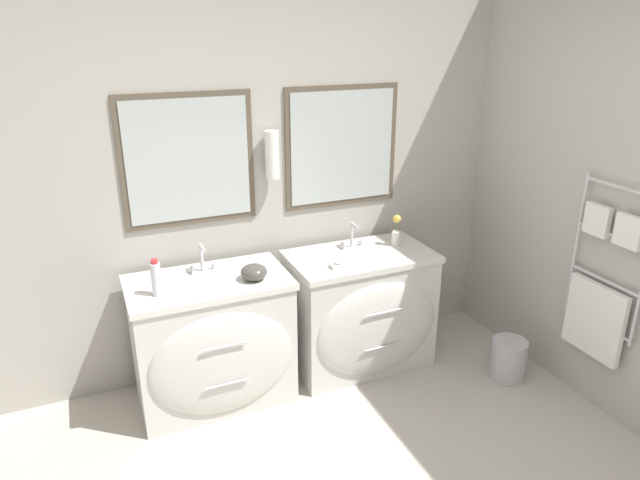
{
  "coord_description": "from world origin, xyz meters",
  "views": [
    {
      "loc": [
        -0.96,
        -1.43,
        2.21
      ],
      "look_at": [
        0.24,
        1.36,
        1.06
      ],
      "focal_mm": 32.0,
      "sensor_mm": 36.0,
      "label": 1
    }
  ],
  "objects_px": {
    "waste_bin": "(508,359)",
    "vanity_left": "(214,342)",
    "amenity_bowl": "(254,272)",
    "flower_vase": "(396,232)",
    "toiletry_bottle": "(156,278)",
    "vanity_right": "(362,311)"
  },
  "relations": [
    {
      "from": "toiletry_bottle",
      "to": "flower_vase",
      "type": "bearing_deg",
      "value": 5.01
    },
    {
      "from": "toiletry_bottle",
      "to": "amenity_bowl",
      "type": "height_order",
      "value": "toiletry_bottle"
    },
    {
      "from": "vanity_left",
      "to": "flower_vase",
      "type": "relative_size",
      "value": 4.41
    },
    {
      "from": "amenity_bowl",
      "to": "waste_bin",
      "type": "height_order",
      "value": "amenity_bowl"
    },
    {
      "from": "amenity_bowl",
      "to": "flower_vase",
      "type": "bearing_deg",
      "value": 8.41
    },
    {
      "from": "vanity_right",
      "to": "toiletry_bottle",
      "type": "distance_m",
      "value": 1.4
    },
    {
      "from": "toiletry_bottle",
      "to": "flower_vase",
      "type": "xyz_separation_m",
      "value": [
        1.59,
        0.14,
        -0.01
      ]
    },
    {
      "from": "vanity_right",
      "to": "amenity_bowl",
      "type": "bearing_deg",
      "value": -174.75
    },
    {
      "from": "vanity_left",
      "to": "toiletry_bottle",
      "type": "relative_size",
      "value": 4.42
    },
    {
      "from": "toiletry_bottle",
      "to": "waste_bin",
      "type": "distance_m",
      "value": 2.31
    },
    {
      "from": "vanity_right",
      "to": "amenity_bowl",
      "type": "xyz_separation_m",
      "value": [
        -0.76,
        -0.07,
        0.45
      ]
    },
    {
      "from": "amenity_bowl",
      "to": "waste_bin",
      "type": "relative_size",
      "value": 0.57
    },
    {
      "from": "vanity_left",
      "to": "flower_vase",
      "type": "height_order",
      "value": "flower_vase"
    },
    {
      "from": "toiletry_bottle",
      "to": "amenity_bowl",
      "type": "distance_m",
      "value": 0.55
    },
    {
      "from": "vanity_right",
      "to": "vanity_left",
      "type": "bearing_deg",
      "value": 180.0
    },
    {
      "from": "vanity_left",
      "to": "flower_vase",
      "type": "distance_m",
      "value": 1.39
    },
    {
      "from": "toiletry_bottle",
      "to": "flower_vase",
      "type": "relative_size",
      "value": 1.0
    },
    {
      "from": "vanity_right",
      "to": "flower_vase",
      "type": "relative_size",
      "value": 4.41
    },
    {
      "from": "vanity_right",
      "to": "waste_bin",
      "type": "xyz_separation_m",
      "value": [
        0.82,
        -0.53,
        -0.27
      ]
    },
    {
      "from": "waste_bin",
      "to": "vanity_left",
      "type": "bearing_deg",
      "value": 163.7
    },
    {
      "from": "vanity_left",
      "to": "vanity_right",
      "type": "distance_m",
      "value": 1.01
    },
    {
      "from": "flower_vase",
      "to": "vanity_left",
      "type": "bearing_deg",
      "value": -176.25
    }
  ]
}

